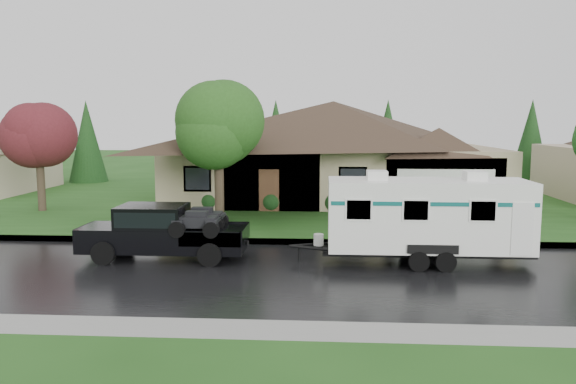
{
  "coord_description": "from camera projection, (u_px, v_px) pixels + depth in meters",
  "views": [
    {
      "loc": [
        1.46,
        -18.55,
        4.61
      ],
      "look_at": [
        0.15,
        2.0,
        2.01
      ],
      "focal_mm": 35.0,
      "sensor_mm": 36.0,
      "label": 1
    }
  ],
  "objects": [
    {
      "name": "tree_red",
      "position": [
        38.0,
        136.0,
        27.76
      ],
      "size": [
        3.27,
        3.27,
        5.41
      ],
      "color": "#382B1E",
      "rests_on": "lawn"
    },
    {
      "name": "house_main",
      "position": [
        338.0,
        139.0,
        32.14
      ],
      "size": [
        19.44,
        10.8,
        6.9
      ],
      "color": "tan",
      "rests_on": "lawn"
    },
    {
      "name": "road",
      "position": [
        275.0,
        274.0,
        17.05
      ],
      "size": [
        140.0,
        8.0,
        0.01
      ],
      "primitive_type": "cube",
      "color": "black",
      "rests_on": "ground"
    },
    {
      "name": "curb",
      "position": [
        284.0,
        242.0,
        21.25
      ],
      "size": [
        140.0,
        0.5,
        0.15
      ],
      "primitive_type": "cube",
      "color": "gray",
      "rests_on": "ground"
    },
    {
      "name": "tree_left_green",
      "position": [
        218.0,
        128.0,
        24.45
      ],
      "size": [
        3.64,
        3.64,
        6.03
      ],
      "color": "#382B1E",
      "rests_on": "lawn"
    },
    {
      "name": "lawn",
      "position": [
        299.0,
        197.0,
        33.88
      ],
      "size": [
        140.0,
        26.0,
        0.15
      ],
      "primitive_type": "cube",
      "color": "#214E18",
      "rests_on": "ground"
    },
    {
      "name": "ground",
      "position": [
        280.0,
        258.0,
        19.03
      ],
      "size": [
        140.0,
        140.0,
        0.0
      ],
      "primitive_type": "plane",
      "color": "#214E18",
      "rests_on": "ground"
    },
    {
      "name": "pickup_truck",
      "position": [
        161.0,
        230.0,
        18.8
      ],
      "size": [
        5.47,
        2.08,
        1.82
      ],
      "color": "black",
      "rests_on": "ground"
    },
    {
      "name": "shrub_row",
      "position": [
        334.0,
        201.0,
        28.03
      ],
      "size": [
        13.6,
        1.0,
        1.0
      ],
      "color": "#143814",
      "rests_on": "lawn"
    },
    {
      "name": "travel_trailer",
      "position": [
        427.0,
        215.0,
        18.16
      ],
      "size": [
        6.75,
        2.37,
        3.03
      ],
      "color": "white",
      "rests_on": "ground"
    }
  ]
}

